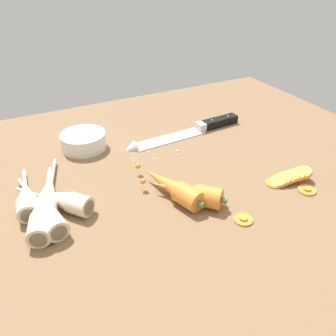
# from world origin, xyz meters

# --- Properties ---
(ground_plane) EXTENTS (1.20, 0.90, 0.04)m
(ground_plane) POSITION_xyz_m (0.00, 0.00, -0.02)
(ground_plane) COLOR brown
(chefs_knife) EXTENTS (0.35, 0.06, 0.04)m
(chefs_knife) POSITION_xyz_m (0.12, 0.13, 0.01)
(chefs_knife) COLOR silver
(chefs_knife) RESTS_ON ground_plane
(whole_carrot) EXTENTS (0.08, 0.19, 0.04)m
(whole_carrot) POSITION_xyz_m (-0.03, -0.09, 0.02)
(whole_carrot) COLOR orange
(whole_carrot) RESTS_ON ground_plane
(whole_carrot_second) EXTENTS (0.13, 0.14, 0.04)m
(whole_carrot_second) POSITION_xyz_m (-0.01, -0.12, 0.02)
(whole_carrot_second) COLOR orange
(whole_carrot_second) RESTS_ON ground_plane
(parsnip_front) EXTENTS (0.08, 0.23, 0.04)m
(parsnip_front) POSITION_xyz_m (-0.27, -0.05, 0.02)
(parsnip_front) COLOR beige
(parsnip_front) RESTS_ON ground_plane
(parsnip_mid_left) EXTENTS (0.05, 0.17, 0.04)m
(parsnip_mid_left) POSITION_xyz_m (-0.29, 0.00, 0.02)
(parsnip_mid_left) COLOR beige
(parsnip_mid_left) RESTS_ON ground_plane
(parsnip_mid_right) EXTENTS (0.07, 0.21, 0.04)m
(parsnip_mid_right) POSITION_xyz_m (-0.27, -0.06, 0.02)
(parsnip_mid_right) COLOR beige
(parsnip_mid_right) RESTS_ON ground_plane
(parsnip_back) EXTENTS (0.13, 0.15, 0.04)m
(parsnip_back) POSITION_xyz_m (-0.23, -0.04, 0.02)
(parsnip_back) COLOR beige
(parsnip_back) RESTS_ON ground_plane
(parsnip_outer) EXTENTS (0.08, 0.22, 0.04)m
(parsnip_outer) POSITION_xyz_m (-0.25, -0.01, 0.02)
(parsnip_outer) COLOR beige
(parsnip_outer) RESTS_ON ground_plane
(carrot_slice_stack) EXTENTS (0.10, 0.05, 0.04)m
(carrot_slice_stack) POSITION_xyz_m (0.21, -0.16, 0.01)
(carrot_slice_stack) COLOR orange
(carrot_slice_stack) RESTS_ON ground_plane
(carrot_slice_stray_near) EXTENTS (0.04, 0.04, 0.01)m
(carrot_slice_stray_near) POSITION_xyz_m (0.05, -0.22, 0.00)
(carrot_slice_stray_near) COLOR orange
(carrot_slice_stray_near) RESTS_ON ground_plane
(carrot_slice_stray_mid) EXTENTS (0.04, 0.04, 0.01)m
(carrot_slice_stray_mid) POSITION_xyz_m (0.22, -0.21, 0.00)
(carrot_slice_stray_mid) COLOR orange
(carrot_slice_stray_mid) RESTS_ON ground_plane
(prep_bowl) EXTENTS (0.11, 0.11, 0.04)m
(prep_bowl) POSITION_xyz_m (-0.13, 0.18, 0.02)
(prep_bowl) COLOR white
(prep_bowl) RESTS_ON ground_plane
(mince_crumbs) EXTENTS (0.12, 0.09, 0.01)m
(mince_crumbs) POSITION_xyz_m (0.02, 0.09, 0.00)
(mince_crumbs) COLOR beige
(mince_crumbs) RESTS_ON ground_plane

